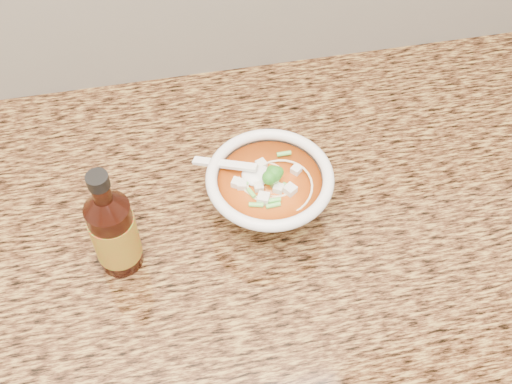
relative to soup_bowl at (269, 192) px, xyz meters
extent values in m
cube|color=#381A10|center=(-0.24, 0.01, -0.51)|extent=(4.00, 0.65, 0.86)
cube|color=olive|center=(-0.24, 0.01, -0.06)|extent=(4.00, 0.68, 0.04)
cylinder|color=white|center=(0.00, 0.00, -0.04)|extent=(0.08, 0.08, 0.01)
torus|color=white|center=(0.00, 0.00, 0.03)|extent=(0.18, 0.18, 0.02)
torus|color=beige|center=(0.01, -0.02, 0.03)|extent=(0.08, 0.08, 0.00)
torus|color=beige|center=(0.01, 0.02, 0.02)|extent=(0.07, 0.07, 0.00)
torus|color=beige|center=(-0.01, 0.01, 0.02)|extent=(0.08, 0.08, 0.00)
torus|color=beige|center=(0.01, -0.01, 0.02)|extent=(0.12, 0.12, 0.00)
torus|color=beige|center=(0.00, 0.00, 0.02)|extent=(0.06, 0.06, 0.00)
torus|color=beige|center=(0.01, 0.01, 0.02)|extent=(0.07, 0.07, 0.00)
torus|color=beige|center=(0.00, 0.02, 0.02)|extent=(0.11, 0.11, 0.00)
torus|color=beige|center=(-0.01, -0.01, 0.02)|extent=(0.05, 0.05, 0.00)
torus|color=beige|center=(0.00, 0.01, 0.01)|extent=(0.08, 0.08, 0.00)
cube|color=silver|center=(-0.04, 0.02, 0.03)|extent=(0.02, 0.02, 0.01)
cube|color=silver|center=(-0.04, 0.00, 0.03)|extent=(0.02, 0.02, 0.01)
cube|color=silver|center=(-0.04, 0.00, 0.03)|extent=(0.02, 0.02, 0.01)
cube|color=silver|center=(0.02, 0.04, 0.03)|extent=(0.01, 0.01, 0.01)
cube|color=silver|center=(0.02, 0.02, 0.03)|extent=(0.02, 0.02, 0.02)
cube|color=silver|center=(0.01, -0.01, 0.03)|extent=(0.02, 0.02, 0.01)
cube|color=silver|center=(0.03, 0.02, 0.03)|extent=(0.02, 0.02, 0.01)
cube|color=silver|center=(0.02, -0.05, 0.03)|extent=(0.02, 0.02, 0.01)
ellipsoid|color=#196014|center=(0.00, -0.01, 0.04)|extent=(0.03, 0.03, 0.03)
cylinder|color=#69CF4F|center=(0.02, -0.01, 0.03)|extent=(0.02, 0.01, 0.01)
cylinder|color=#69CF4F|center=(-0.01, 0.03, 0.03)|extent=(0.01, 0.02, 0.01)
cylinder|color=#69CF4F|center=(0.04, 0.02, 0.03)|extent=(0.02, 0.02, 0.01)
cylinder|color=#69CF4F|center=(-0.04, 0.02, 0.03)|extent=(0.01, 0.02, 0.01)
cylinder|color=#69CF4F|center=(0.01, 0.04, 0.03)|extent=(0.02, 0.01, 0.01)
cylinder|color=#69CF4F|center=(-0.03, 0.05, 0.03)|extent=(0.02, 0.02, 0.01)
cylinder|color=#69CF4F|center=(-0.03, 0.04, 0.03)|extent=(0.01, 0.02, 0.01)
cylinder|color=#69CF4F|center=(-0.04, -0.03, 0.03)|extent=(0.01, 0.02, 0.01)
ellipsoid|color=white|center=(-0.02, 0.01, 0.03)|extent=(0.04, 0.04, 0.02)
cube|color=white|center=(-0.06, 0.03, 0.04)|extent=(0.09, 0.06, 0.03)
cylinder|color=#330E07|center=(-0.22, -0.05, 0.02)|extent=(0.07, 0.07, 0.13)
cylinder|color=#330E07|center=(-0.22, -0.05, 0.12)|extent=(0.03, 0.03, 0.03)
cylinder|color=black|center=(-0.22, -0.05, 0.14)|extent=(0.03, 0.03, 0.02)
cylinder|color=red|center=(-0.22, -0.05, 0.02)|extent=(0.07, 0.07, 0.08)
camera|label=1|loc=(-0.13, -0.55, 0.74)|focal=45.00mm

